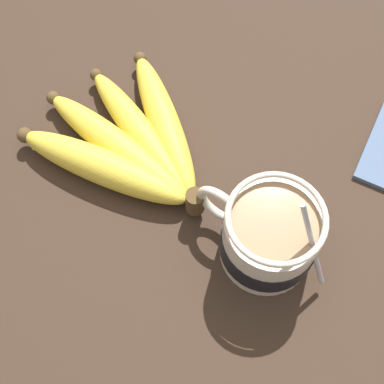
% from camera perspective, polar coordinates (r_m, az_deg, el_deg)
% --- Properties ---
extents(table, '(1.17, 1.17, 0.03)m').
position_cam_1_polar(table, '(0.57, 1.00, -6.15)').
color(table, '#332319').
rests_on(table, ground).
extents(coffee_mug, '(0.15, 0.10, 0.14)m').
position_cam_1_polar(coffee_mug, '(0.52, 8.17, -4.79)').
color(coffee_mug, beige).
rests_on(coffee_mug, table).
extents(banana_bunch, '(0.23, 0.19, 0.04)m').
position_cam_1_polar(banana_bunch, '(0.60, -6.72, 5.13)').
color(banana_bunch, '#4C381E').
rests_on(banana_bunch, table).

